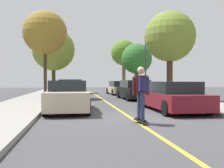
% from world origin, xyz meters
% --- Properties ---
extents(ground, '(80.00, 80.00, 0.00)m').
position_xyz_m(ground, '(0.00, 0.00, 0.00)').
color(ground, '#424244').
extents(center_line, '(0.12, 39.20, 0.01)m').
position_xyz_m(center_line, '(0.00, 4.00, 0.00)').
color(center_line, gold).
rests_on(center_line, ground).
extents(parked_car_left_nearest, '(1.90, 4.62, 1.39)m').
position_xyz_m(parked_car_left_nearest, '(-2.35, 2.60, 0.68)').
color(parked_car_left_nearest, '#BCAD89').
rests_on(parked_car_left_nearest, ground).
extents(parked_car_left_near, '(1.95, 4.26, 1.46)m').
position_xyz_m(parked_car_left_near, '(-2.35, 9.45, 0.71)').
color(parked_car_left_near, '#BCAD89').
rests_on(parked_car_left_near, ground).
extents(parked_car_right_nearest, '(2.01, 4.66, 1.34)m').
position_xyz_m(parked_car_right_nearest, '(2.35, 1.90, 0.65)').
color(parked_car_right_nearest, maroon).
rests_on(parked_car_right_nearest, ground).
extents(parked_car_right_near, '(2.02, 4.64, 1.40)m').
position_xyz_m(parked_car_right_near, '(2.35, 9.01, 0.68)').
color(parked_car_right_near, black).
rests_on(parked_car_right_near, ground).
extents(parked_car_right_far, '(2.10, 4.46, 1.33)m').
position_xyz_m(parked_car_right_far, '(2.35, 15.23, 0.65)').
color(parked_car_right_far, '#BCAD89').
rests_on(parked_car_right_far, ground).
extents(street_tree_left_nearest, '(3.34, 3.34, 6.58)m').
position_xyz_m(street_tree_left_nearest, '(-4.24, 10.78, 5.03)').
color(street_tree_left_nearest, '#3D2D1E').
rests_on(street_tree_left_nearest, sidewalk_left).
extents(street_tree_left_near, '(4.58, 4.58, 6.89)m').
position_xyz_m(street_tree_left_near, '(-4.24, 19.03, 4.73)').
color(street_tree_left_near, '#3D2D1E').
rests_on(street_tree_left_near, sidewalk_left).
extents(street_tree_right_nearest, '(3.35, 3.35, 5.85)m').
position_xyz_m(street_tree_right_nearest, '(4.24, 6.96, 4.28)').
color(street_tree_right_nearest, '#3D2D1E').
rests_on(street_tree_right_nearest, sidewalk_right).
extents(street_tree_right_near, '(3.08, 3.08, 4.99)m').
position_xyz_m(street_tree_right_near, '(4.24, 15.77, 3.56)').
color(street_tree_right_near, brown).
rests_on(street_tree_right_near, sidewalk_right).
extents(street_tree_right_far, '(3.26, 3.26, 6.39)m').
position_xyz_m(street_tree_right_far, '(4.24, 22.29, 4.85)').
color(street_tree_right_far, brown).
rests_on(street_tree_right_far, sidewalk_right).
extents(streetlamp, '(0.36, 0.24, 4.85)m').
position_xyz_m(streetlamp, '(4.10, 12.17, 2.95)').
color(streetlamp, '#38383D').
rests_on(streetlamp, sidewalk_right).
extents(skateboard, '(0.32, 0.86, 0.10)m').
position_xyz_m(skateboard, '(0.03, -1.16, 0.09)').
color(skateboard, black).
rests_on(skateboard, ground).
extents(skateboarder, '(0.59, 0.71, 1.73)m').
position_xyz_m(skateboarder, '(0.04, -1.19, 1.09)').
color(skateboarder, black).
rests_on(skateboarder, skateboard).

